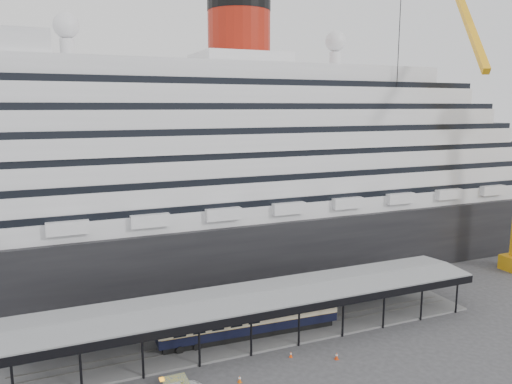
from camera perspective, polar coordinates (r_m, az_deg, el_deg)
ground at (r=56.97m, az=2.64°, el=-18.03°), size 200.00×200.00×0.00m
cruise_ship at (r=80.82m, az=-7.14°, el=3.88°), size 130.00×30.00×43.90m
platform_canopy at (r=60.03m, az=0.53°, el=-14.00°), size 56.00×9.18×5.30m
pullman_carriage at (r=59.45m, az=-0.74°, el=-14.02°), size 21.65×3.64×21.16m
traffic_cone_left at (r=51.89m, az=-1.88°, el=-20.57°), size 0.46×0.46×0.73m
traffic_cone_mid at (r=56.43m, az=9.20°, el=-18.00°), size 0.44×0.44×0.78m
traffic_cone_right at (r=56.32m, az=4.00°, el=-18.01°), size 0.44×0.44×0.66m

